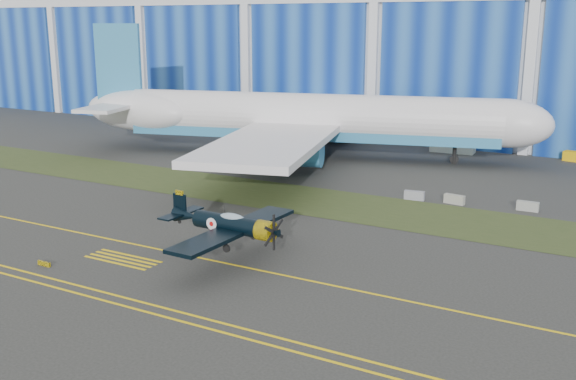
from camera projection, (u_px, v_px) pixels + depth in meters
The scene contains 15 objects.
ground at pixel (388, 268), 48.72m from camera, with size 260.00×260.00×0.00m, color #363633.
grass_median at pixel (445, 220), 60.53m from camera, with size 260.00×10.00×0.02m, color #475128.
hangar at pixel (559, 37), 105.67m from camera, with size 220.00×45.70×30.00m.
taxiway_centreline at pixel (360, 291), 44.50m from camera, with size 200.00×0.20×0.02m, color yellow.
edge_line_near at pixel (290, 350), 36.48m from camera, with size 80.00×0.20×0.02m, color yellow.
edge_line_far at pixel (299, 343), 37.32m from camera, with size 80.00×0.20×0.02m, color yellow.
hold_short_ladder at pixel (123, 259), 50.49m from camera, with size 6.00×2.40×0.02m, color yellow, non-canonical shape.
guard_board_left at pixel (44, 264), 49.07m from camera, with size 1.20×0.15×0.35m, color yellow.
warbird at pixel (228, 224), 49.54m from camera, with size 11.09×13.23×3.83m.
jetliner at pixel (310, 66), 86.26m from camera, with size 80.12×72.88×23.55m.
shipping_container at pixel (453, 143), 91.63m from camera, with size 5.84×2.34×2.53m, color silver.
tug at pixel (573, 156), 85.98m from camera, with size 2.13×1.33×1.24m, color yellow.
barrier_a at pixel (414, 195), 67.25m from camera, with size 2.00×0.60×0.90m, color gray.
barrier_b at pixel (454, 199), 65.78m from camera, with size 2.00×0.60×0.90m, color #99988A.
barrier_c at pixel (528, 206), 63.33m from camera, with size 2.00×0.60×0.90m, color gray.
Camera 1 is at (16.31, -43.50, 17.32)m, focal length 42.00 mm.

